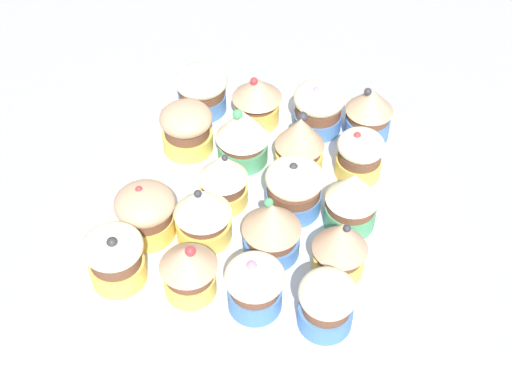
{
  "coord_description": "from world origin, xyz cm",
  "views": [
    {
      "loc": [
        52.1,
        13.2,
        60.27
      ],
      "look_at": [
        0.0,
        0.0,
        4.2
      ],
      "focal_mm": 49.15,
      "sensor_mm": 36.0,
      "label": 1
    }
  ],
  "objects_px": {
    "cupcake_4": "(257,99)",
    "cupcake_9": "(318,107)",
    "cupcake_0": "(202,89)",
    "cupcake_16": "(352,199)",
    "cupcake_3": "(115,257)",
    "cupcake_7": "(203,213)",
    "cupcake_17": "(340,247)",
    "cupcake_14": "(369,112)",
    "cupcake_10": "(300,142)",
    "baking_tray": "(256,205)",
    "cupcake_15": "(360,154)",
    "cupcake_8": "(189,268)",
    "cupcake_18": "(327,302)",
    "cupcake_5": "(242,135)",
    "cupcake_2": "(146,212)",
    "cupcake_11": "(295,186)",
    "cupcake_12": "(272,228)",
    "cupcake_13": "(255,285)",
    "cupcake_6": "(223,179)",
    "cupcake_1": "(187,128)"
  },
  "relations": [
    {
      "from": "cupcake_4",
      "to": "cupcake_9",
      "type": "relative_size",
      "value": 1.03
    },
    {
      "from": "cupcake_0",
      "to": "cupcake_16",
      "type": "relative_size",
      "value": 0.89
    },
    {
      "from": "cupcake_3",
      "to": "cupcake_16",
      "type": "relative_size",
      "value": 0.94
    },
    {
      "from": "cupcake_7",
      "to": "cupcake_17",
      "type": "xyz_separation_m",
      "value": [
        0.01,
        0.15,
        0.0
      ]
    },
    {
      "from": "cupcake_17",
      "to": "cupcake_14",
      "type": "bearing_deg",
      "value": -179.87
    },
    {
      "from": "cupcake_0",
      "to": "cupcake_10",
      "type": "distance_m",
      "value": 0.16
    },
    {
      "from": "cupcake_7",
      "to": "cupcake_17",
      "type": "relative_size",
      "value": 0.97
    },
    {
      "from": "cupcake_16",
      "to": "baking_tray",
      "type": "bearing_deg",
      "value": -92.82
    },
    {
      "from": "cupcake_15",
      "to": "cupcake_16",
      "type": "distance_m",
      "value": 0.08
    },
    {
      "from": "cupcake_14",
      "to": "cupcake_15",
      "type": "relative_size",
      "value": 1.18
    },
    {
      "from": "cupcake_8",
      "to": "cupcake_18",
      "type": "relative_size",
      "value": 1.04
    },
    {
      "from": "cupcake_4",
      "to": "cupcake_10",
      "type": "xyz_separation_m",
      "value": [
        0.07,
        0.07,
        0.0
      ]
    },
    {
      "from": "cupcake_4",
      "to": "cupcake_5",
      "type": "xyz_separation_m",
      "value": [
        0.07,
        0.0,
        0.0
      ]
    },
    {
      "from": "cupcake_7",
      "to": "cupcake_5",
      "type": "bearing_deg",
      "value": 175.5
    },
    {
      "from": "cupcake_2",
      "to": "cupcake_11",
      "type": "xyz_separation_m",
      "value": [
        -0.08,
        0.15,
        0.0
      ]
    },
    {
      "from": "cupcake_4",
      "to": "cupcake_12",
      "type": "bearing_deg",
      "value": 18.28
    },
    {
      "from": "cupcake_4",
      "to": "cupcake_12",
      "type": "relative_size",
      "value": 0.91
    },
    {
      "from": "cupcake_3",
      "to": "cupcake_9",
      "type": "relative_size",
      "value": 1.05
    },
    {
      "from": "cupcake_5",
      "to": "cupcake_13",
      "type": "bearing_deg",
      "value": 18.23
    },
    {
      "from": "cupcake_10",
      "to": "cupcake_18",
      "type": "xyz_separation_m",
      "value": [
        0.21,
        0.07,
        -0.0
      ]
    },
    {
      "from": "cupcake_5",
      "to": "cupcake_10",
      "type": "distance_m",
      "value": 0.07
    },
    {
      "from": "cupcake_4",
      "to": "cupcake_18",
      "type": "height_order",
      "value": "same"
    },
    {
      "from": "baking_tray",
      "to": "cupcake_15",
      "type": "height_order",
      "value": "cupcake_15"
    },
    {
      "from": "cupcake_11",
      "to": "cupcake_12",
      "type": "bearing_deg",
      "value": -7.95
    },
    {
      "from": "cupcake_2",
      "to": "cupcake_8",
      "type": "bearing_deg",
      "value": 47.98
    },
    {
      "from": "cupcake_18",
      "to": "cupcake_9",
      "type": "bearing_deg",
      "value": -167.76
    },
    {
      "from": "baking_tray",
      "to": "cupcake_6",
      "type": "distance_m",
      "value": 0.06
    },
    {
      "from": "cupcake_10",
      "to": "cupcake_1",
      "type": "bearing_deg",
      "value": -89.37
    },
    {
      "from": "cupcake_1",
      "to": "cupcake_15",
      "type": "bearing_deg",
      "value": 91.79
    },
    {
      "from": "cupcake_5",
      "to": "baking_tray",
      "type": "bearing_deg",
      "value": 27.14
    },
    {
      "from": "cupcake_12",
      "to": "cupcake_2",
      "type": "bearing_deg",
      "value": -86.71
    },
    {
      "from": "cupcake_2",
      "to": "cupcake_4",
      "type": "xyz_separation_m",
      "value": [
        -0.21,
        0.07,
        0.0
      ]
    },
    {
      "from": "cupcake_10",
      "to": "cupcake_15",
      "type": "height_order",
      "value": "cupcake_10"
    },
    {
      "from": "cupcake_0",
      "to": "cupcake_5",
      "type": "height_order",
      "value": "cupcake_5"
    },
    {
      "from": "cupcake_4",
      "to": "cupcake_10",
      "type": "distance_m",
      "value": 0.1
    },
    {
      "from": "cupcake_1",
      "to": "cupcake_17",
      "type": "bearing_deg",
      "value": 56.27
    },
    {
      "from": "cupcake_12",
      "to": "cupcake_15",
      "type": "bearing_deg",
      "value": 152.68
    },
    {
      "from": "cupcake_6",
      "to": "cupcake_15",
      "type": "bearing_deg",
      "value": 119.9
    },
    {
      "from": "cupcake_10",
      "to": "cupcake_12",
      "type": "height_order",
      "value": "cupcake_10"
    },
    {
      "from": "cupcake_8",
      "to": "cupcake_16",
      "type": "relative_size",
      "value": 0.97
    },
    {
      "from": "cupcake_6",
      "to": "cupcake_7",
      "type": "xyz_separation_m",
      "value": [
        0.05,
        -0.01,
        0.0
      ]
    },
    {
      "from": "cupcake_1",
      "to": "cupcake_2",
      "type": "bearing_deg",
      "value": 0.15
    },
    {
      "from": "cupcake_10",
      "to": "cupcake_5",
      "type": "bearing_deg",
      "value": -85.85
    },
    {
      "from": "cupcake_6",
      "to": "cupcake_8",
      "type": "xyz_separation_m",
      "value": [
        0.13,
        0.0,
        0.0
      ]
    },
    {
      "from": "cupcake_1",
      "to": "cupcake_16",
      "type": "relative_size",
      "value": 0.85
    },
    {
      "from": "cupcake_0",
      "to": "cupcake_13",
      "type": "xyz_separation_m",
      "value": [
        0.28,
        0.14,
        0.0
      ]
    },
    {
      "from": "cupcake_0",
      "to": "cupcake_15",
      "type": "height_order",
      "value": "cupcake_15"
    },
    {
      "from": "cupcake_0",
      "to": "cupcake_18",
      "type": "bearing_deg",
      "value": 37.0
    },
    {
      "from": "cupcake_9",
      "to": "cupcake_16",
      "type": "height_order",
      "value": "cupcake_16"
    },
    {
      "from": "cupcake_11",
      "to": "cupcake_12",
      "type": "xyz_separation_m",
      "value": [
        0.07,
        -0.01,
        0.0
      ]
    }
  ]
}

